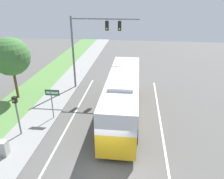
{
  "coord_description": "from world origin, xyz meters",
  "views": [
    {
      "loc": [
        1.48,
        -8.83,
        9.38
      ],
      "look_at": [
        -0.5,
        8.19,
        1.9
      ],
      "focal_mm": 35.0,
      "sensor_mm": 36.0,
      "label": 1
    }
  ],
  "objects_px": {
    "signal_gantry": "(91,39)",
    "street_sign": "(52,98)",
    "utility_cabinet": "(3,148)",
    "bus": "(123,94)",
    "pedestrian_signal": "(17,110)"
  },
  "relations": [
    {
      "from": "bus",
      "to": "utility_cabinet",
      "type": "distance_m",
      "value": 9.28
    },
    {
      "from": "signal_gantry",
      "to": "pedestrian_signal",
      "type": "relative_size",
      "value": 2.44
    },
    {
      "from": "bus",
      "to": "street_sign",
      "type": "xyz_separation_m",
      "value": [
        -5.51,
        -1.19,
        -0.16
      ]
    },
    {
      "from": "pedestrian_signal",
      "to": "street_sign",
      "type": "height_order",
      "value": "pedestrian_signal"
    },
    {
      "from": "bus",
      "to": "pedestrian_signal",
      "type": "height_order",
      "value": "bus"
    },
    {
      "from": "signal_gantry",
      "to": "utility_cabinet",
      "type": "height_order",
      "value": "signal_gantry"
    },
    {
      "from": "street_sign",
      "to": "utility_cabinet",
      "type": "xyz_separation_m",
      "value": [
        -1.53,
        -4.7,
        -1.25
      ]
    },
    {
      "from": "street_sign",
      "to": "utility_cabinet",
      "type": "bearing_deg",
      "value": -107.99
    },
    {
      "from": "pedestrian_signal",
      "to": "utility_cabinet",
      "type": "distance_m",
      "value": 2.68
    },
    {
      "from": "bus",
      "to": "street_sign",
      "type": "distance_m",
      "value": 5.64
    },
    {
      "from": "bus",
      "to": "utility_cabinet",
      "type": "relative_size",
      "value": 11.97
    },
    {
      "from": "signal_gantry",
      "to": "street_sign",
      "type": "height_order",
      "value": "signal_gantry"
    },
    {
      "from": "signal_gantry",
      "to": "bus",
      "type": "bearing_deg",
      "value": -56.18
    },
    {
      "from": "utility_cabinet",
      "to": "signal_gantry",
      "type": "bearing_deg",
      "value": 73.38
    },
    {
      "from": "signal_gantry",
      "to": "pedestrian_signal",
      "type": "xyz_separation_m",
      "value": [
        -3.44,
        -9.11,
        -3.23
      ]
    }
  ]
}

